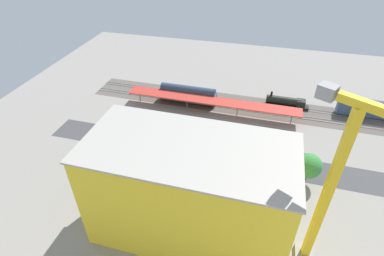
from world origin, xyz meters
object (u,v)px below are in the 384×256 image
at_px(locomotive, 287,102).
at_px(box_truck_2, 240,178).
at_px(parked_car_0, 303,158).
at_px(traffic_light, 136,141).
at_px(construction_building, 189,192).
at_px(passenger_coach, 367,108).
at_px(tower_crane, 345,185).
at_px(platform_canopy_near, 212,101).
at_px(parked_car_1, 275,154).
at_px(street_tree_1, 115,137).
at_px(box_truck_1, 181,167).
at_px(parked_car_4, 206,144).
at_px(street_tree_0, 309,166).
at_px(box_truck_0, 244,184).
at_px(freight_coach_far, 188,94).
at_px(parked_car_6, 163,138).
at_px(street_tree_2, 154,144).
at_px(parked_car_3, 231,147).
at_px(parked_car_2, 253,151).
at_px(parked_car_5, 182,139).

relative_size(locomotive, box_truck_2, 1.68).
xyz_separation_m(parked_car_0, traffic_light, (44.01, 8.16, 3.22)).
bearing_deg(construction_building, passenger_coach, -127.72).
bearing_deg(locomotive, tower_crane, 95.04).
height_order(platform_canopy_near, locomotive, locomotive).
bearing_deg(parked_car_1, street_tree_1, 11.78).
bearing_deg(parked_car_1, box_truck_1, 27.59).
relative_size(parked_car_4, box_truck_2, 0.53).
bearing_deg(street_tree_0, parked_car_0, -89.01).
relative_size(parked_car_0, street_tree_0, 0.50).
height_order(passenger_coach, box_truck_0, passenger_coach).
bearing_deg(freight_coach_far, parked_car_6, 86.16).
relative_size(locomotive, box_truck_1, 1.59).
bearing_deg(box_truck_0, parked_car_4, -48.12).
bearing_deg(box_truck_1, construction_building, 111.88).
distance_m(parked_car_4, tower_crane, 44.61).
bearing_deg(parked_car_4, tower_crane, 132.95).
bearing_deg(box_truck_1, locomotive, -123.42).
bearing_deg(box_truck_1, street_tree_2, -23.16).
xyz_separation_m(platform_canopy_near, parked_car_3, (-9.04, 18.00, -3.41)).
height_order(freight_coach_far, box_truck_0, freight_coach_far).
distance_m(construction_building, street_tree_2, 24.78).
distance_m(parked_car_1, tower_crane, 36.40).
xyz_separation_m(passenger_coach, parked_car_1, (27.48, 27.47, -2.47)).
xyz_separation_m(parked_car_2, tower_crane, (-13.97, 29.40, 20.09)).
bearing_deg(tower_crane, street_tree_2, -27.97).
distance_m(construction_building, box_truck_2, 19.79).
distance_m(street_tree_1, street_tree_2, 10.78).
bearing_deg(parked_car_4, parked_car_1, -179.65).
height_order(locomotive, construction_building, construction_building).
xyz_separation_m(street_tree_0, street_tree_2, (38.77, 0.54, -0.68)).
height_order(construction_building, box_truck_0, construction_building).
xyz_separation_m(parked_car_4, box_truck_2, (-11.11, 12.01, 0.98)).
bearing_deg(tower_crane, box_truck_2, -46.93).
bearing_deg(platform_canopy_near, street_tree_0, 137.75).
xyz_separation_m(box_truck_1, street_tree_2, (8.40, -3.60, 3.05)).
height_order(parked_car_4, street_tree_2, street_tree_2).
height_order(parked_car_1, parked_car_5, parked_car_1).
height_order(street_tree_0, street_tree_2, street_tree_0).
relative_size(freight_coach_far, parked_car_5, 4.53).
distance_m(passenger_coach, traffic_light, 73.09).
bearing_deg(parked_car_3, construction_building, 80.50).
height_order(passenger_coach, parked_car_3, passenger_coach).
distance_m(parked_car_5, parked_car_6, 5.63).
bearing_deg(platform_canopy_near, freight_coach_far, -23.88).
bearing_deg(parked_car_2, locomotive, -108.16).
bearing_deg(parked_car_2, tower_crane, 115.41).
relative_size(passenger_coach, parked_car_5, 3.97).
xyz_separation_m(parked_car_5, street_tree_2, (5.14, 8.58, 3.97)).
relative_size(parked_car_4, street_tree_2, 0.57).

